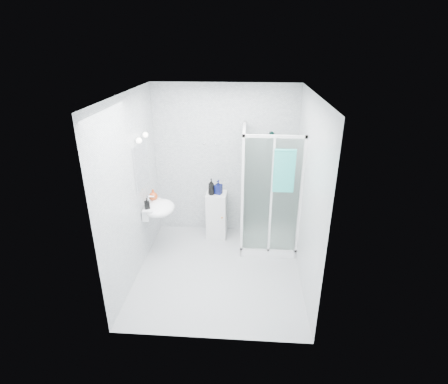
# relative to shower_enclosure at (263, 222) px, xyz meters

# --- Properties ---
(room) EXTENTS (2.40, 2.60, 2.60)m
(room) POSITION_rel_shower_enclosure_xyz_m (-0.67, -0.77, 0.85)
(room) COLOR silver
(room) RESTS_ON ground
(shower_enclosure) EXTENTS (0.90, 0.95, 2.00)m
(shower_enclosure) POSITION_rel_shower_enclosure_xyz_m (0.00, 0.00, 0.00)
(shower_enclosure) COLOR white
(shower_enclosure) RESTS_ON ground
(wall_basin) EXTENTS (0.46, 0.56, 0.35)m
(wall_basin) POSITION_rel_shower_enclosure_xyz_m (-1.66, -0.32, 0.35)
(wall_basin) COLOR white
(wall_basin) RESTS_ON ground
(mirror) EXTENTS (0.02, 0.60, 0.70)m
(mirror) POSITION_rel_shower_enclosure_xyz_m (-1.85, -0.32, 1.05)
(mirror) COLOR white
(mirror) RESTS_ON room
(vanity_lights) EXTENTS (0.10, 0.40, 0.08)m
(vanity_lights) POSITION_rel_shower_enclosure_xyz_m (-1.80, -0.32, 1.47)
(vanity_lights) COLOR silver
(vanity_lights) RESTS_ON room
(wall_hooks) EXTENTS (0.23, 0.06, 0.03)m
(wall_hooks) POSITION_rel_shower_enclosure_xyz_m (-0.92, 0.49, 1.17)
(wall_hooks) COLOR silver
(wall_hooks) RESTS_ON room
(storage_cabinet) EXTENTS (0.35, 0.37, 0.82)m
(storage_cabinet) POSITION_rel_shower_enclosure_xyz_m (-0.80, 0.27, -0.04)
(storage_cabinet) COLOR silver
(storage_cabinet) RESTS_ON ground
(hand_towel) EXTENTS (0.30, 0.04, 0.65)m
(hand_towel) POSITION_rel_shower_enclosure_xyz_m (0.24, -0.40, 1.06)
(hand_towel) COLOR teal
(hand_towel) RESTS_ON shower_enclosure
(shampoo_bottle_a) EXTENTS (0.11, 0.11, 0.28)m
(shampoo_bottle_a) POSITION_rel_shower_enclosure_xyz_m (-0.88, 0.22, 0.51)
(shampoo_bottle_a) COLOR black
(shampoo_bottle_a) RESTS_ON storage_cabinet
(shampoo_bottle_b) EXTENTS (0.14, 0.14, 0.24)m
(shampoo_bottle_b) POSITION_rel_shower_enclosure_xyz_m (-0.76, 0.26, 0.49)
(shampoo_bottle_b) COLOR #0B1247
(shampoo_bottle_b) RESTS_ON storage_cabinet
(soap_dispenser_orange) EXTENTS (0.15, 0.15, 0.18)m
(soap_dispenser_orange) POSITION_rel_shower_enclosure_xyz_m (-1.76, -0.15, 0.50)
(soap_dispenser_orange) COLOR #B13D14
(soap_dispenser_orange) RESTS_ON wall_basin
(soap_dispenser_black) EXTENTS (0.10, 0.10, 0.17)m
(soap_dispenser_black) POSITION_rel_shower_enclosure_xyz_m (-1.78, -0.47, 0.50)
(soap_dispenser_black) COLOR black
(soap_dispenser_black) RESTS_ON wall_basin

